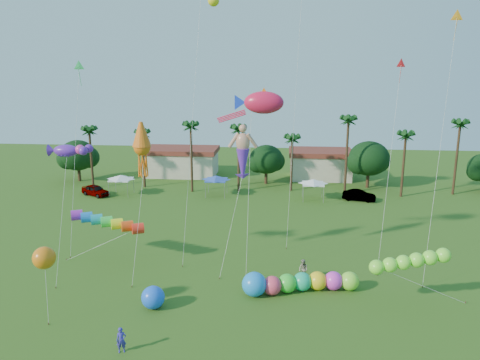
# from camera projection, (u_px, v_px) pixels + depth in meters

# --- Properties ---
(ground) EXTENTS (160.00, 160.00, 0.00)m
(ground) POSITION_uv_depth(u_px,v_px,m) (227.00, 339.00, 32.60)
(ground) COLOR #285116
(ground) RESTS_ON ground
(tree_line) EXTENTS (69.46, 8.91, 11.00)m
(tree_line) POSITION_uv_depth(u_px,v_px,m) (282.00, 159.00, 73.86)
(tree_line) COLOR #3A2819
(tree_line) RESTS_ON ground
(buildings_row) EXTENTS (35.00, 7.00, 4.00)m
(buildings_row) POSITION_uv_depth(u_px,v_px,m) (244.00, 165.00, 80.80)
(buildings_row) COLOR beige
(buildings_row) RESTS_ON ground
(tent_row) EXTENTS (31.00, 4.00, 0.60)m
(tent_row) POSITION_uv_depth(u_px,v_px,m) (216.00, 179.00, 67.66)
(tent_row) COLOR white
(tent_row) RESTS_ON ground
(car_a) EXTENTS (5.00, 3.91, 1.59)m
(car_a) POSITION_uv_depth(u_px,v_px,m) (95.00, 190.00, 68.80)
(car_a) COLOR #4C4C54
(car_a) RESTS_ON ground
(car_b) EXTENTS (4.84, 2.64, 1.51)m
(car_b) POSITION_uv_depth(u_px,v_px,m) (359.00, 195.00, 66.21)
(car_b) COLOR #4C4C54
(car_b) RESTS_ON ground
(spectator_a) EXTENTS (0.75, 0.62, 1.76)m
(spectator_a) POSITION_uv_depth(u_px,v_px,m) (121.00, 340.00, 30.89)
(spectator_a) COLOR #352EA4
(spectator_a) RESTS_ON ground
(spectator_b) EXTENTS (1.13, 1.14, 1.86)m
(spectator_b) POSITION_uv_depth(u_px,v_px,m) (303.00, 270.00, 41.54)
(spectator_b) COLOR gray
(spectator_b) RESTS_ON ground
(caterpillar_inflatable) EXTENTS (10.03, 3.84, 2.05)m
(caterpillar_inflatable) POSITION_uv_depth(u_px,v_px,m) (296.00, 283.00, 39.17)
(caterpillar_inflatable) COLOR #F03F61
(caterpillar_inflatable) RESTS_ON ground
(blue_ball) EXTENTS (1.83, 1.83, 1.83)m
(blue_ball) POSITION_uv_depth(u_px,v_px,m) (153.00, 297.00, 36.54)
(blue_ball) COLOR blue
(blue_ball) RESTS_ON ground
(rainbow_tube) EXTENTS (9.38, 3.04, 4.15)m
(rainbow_tube) POSITION_uv_depth(u_px,v_px,m) (118.00, 228.00, 44.25)
(rainbow_tube) COLOR red
(rainbow_tube) RESTS_ON ground
(green_worm) EXTENTS (10.66, 2.90, 4.06)m
(green_worm) POSITION_uv_depth(u_px,v_px,m) (377.00, 267.00, 36.18)
(green_worm) COLOR #7FFF38
(green_worm) RESTS_ON ground
(orange_ball_kite) EXTENTS (2.10, 2.10, 5.79)m
(orange_ball_kite) POSITION_uv_depth(u_px,v_px,m) (44.00, 258.00, 33.94)
(orange_ball_kite) COLOR orange
(orange_ball_kite) RESTS_ON ground
(merman_kite) EXTENTS (3.00, 5.03, 12.95)m
(merman_kite) POSITION_uv_depth(u_px,v_px,m) (243.00, 156.00, 43.01)
(merman_kite) COLOR tan
(merman_kite) RESTS_ON ground
(fish_kite) EXTENTS (5.60, 6.24, 16.45)m
(fish_kite) POSITION_uv_depth(u_px,v_px,m) (264.00, 103.00, 42.38)
(fish_kite) COLOR #DB1842
(fish_kite) RESTS_ON ground
(squid_kite) EXTENTS (1.79, 4.38, 13.97)m
(squid_kite) POSITION_uv_depth(u_px,v_px,m) (142.00, 147.00, 40.78)
(squid_kite) COLOR orange
(squid_kite) RESTS_ON ground
(lobster_kite) EXTENTS (4.01, 4.86, 12.10)m
(lobster_kite) POSITION_uv_depth(u_px,v_px,m) (66.00, 151.00, 40.85)
(lobster_kite) COLOR #6223B2
(lobster_kite) RESTS_ON ground
(delta_kite_red) EXTENTS (2.39, 5.19, 19.24)m
(delta_kite_red) POSITION_uv_depth(u_px,v_px,m) (400.00, 70.00, 42.64)
(delta_kite_red) COLOR red
(delta_kite_red) RESTS_ON ground
(delta_kite_yellow) EXTENTS (2.33, 3.68, 23.03)m
(delta_kite_yellow) POSITION_uv_depth(u_px,v_px,m) (456.00, 23.00, 38.15)
(delta_kite_yellow) COLOR orange
(delta_kite_yellow) RESTS_ON ground
(delta_kite_green) EXTENTS (1.57, 3.70, 19.09)m
(delta_kite_green) POSITION_uv_depth(u_px,v_px,m) (79.00, 70.00, 45.29)
(delta_kite_green) COLOR #30CD5F
(delta_kite_green) RESTS_ON ground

